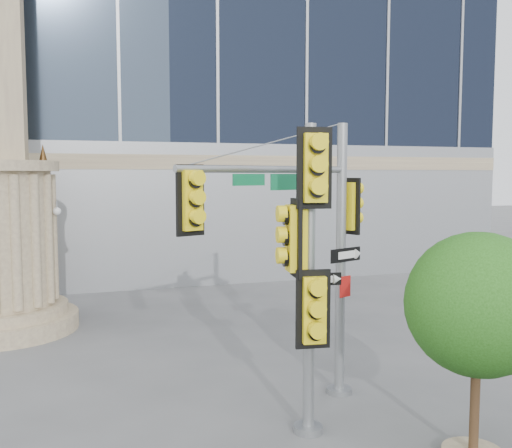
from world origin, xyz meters
name	(u,v)px	position (x,y,z in m)	size (l,w,h in m)	color
ground	(303,430)	(0.00, 0.00, 0.00)	(120.00, 120.00, 0.00)	#545456
main_signal_pole	(306,232)	(0.46, 1.04, 3.57)	(4.26, 1.96, 5.76)	slate
secondary_signal_pole	(308,255)	(-0.02, -0.21, 3.29)	(0.97, 0.80, 5.60)	slate
street_tree	(480,310)	(2.35, -1.78, 2.49)	(2.43, 2.37, 3.78)	gray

